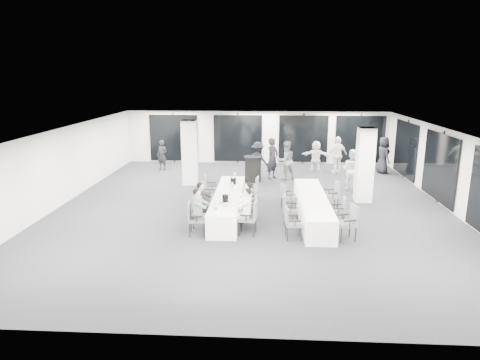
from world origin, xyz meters
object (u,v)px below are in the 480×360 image
(cocktail_table, at_px, (253,169))
(chair_main_right_mid, at_px, (252,201))
(chair_side_right_near, at_px, (349,220))
(standing_guest_c, at_px, (258,157))
(standing_guest_a, at_px, (273,156))
(standing_guest_f, at_px, (316,154))
(chair_main_left_second, at_px, (198,210))
(chair_side_left_near, at_px, (291,221))
(standing_guest_h, at_px, (352,167))
(chair_main_left_fourth, at_px, (206,194))
(chair_side_right_far, at_px, (333,193))
(chair_main_right_fourth, at_px, (252,196))
(ice_bucket_near, at_px, (225,198))
(ice_bucket_far, at_px, (233,181))
(standing_guest_b, at_px, (286,158))
(standing_guest_e, at_px, (383,153))
(chair_side_left_far, at_px, (287,195))
(standing_guest_g, at_px, (162,153))
(chair_main_left_far, at_px, (209,186))
(banquet_table_side, at_px, (313,207))
(chair_main_left_mid, at_px, (202,203))
(chair_main_left_near, at_px, (194,216))
(standing_guest_d, at_px, (338,153))
(chair_main_right_near, at_px, (251,216))
(chair_side_left_mid, at_px, (289,208))
(banquet_table_main, at_px, (228,203))
(chair_main_right_second, at_px, (251,209))
(chair_main_right_far, at_px, (253,188))
(chair_side_right_mid, at_px, (340,209))

(cocktail_table, height_order, chair_main_right_mid, cocktail_table)
(chair_side_right_near, bearing_deg, standing_guest_c, 7.88)
(standing_guest_a, relative_size, standing_guest_f, 1.24)
(chair_main_left_second, bearing_deg, chair_side_left_near, 72.07)
(chair_main_left_second, height_order, standing_guest_h, standing_guest_h)
(chair_main_left_fourth, distance_m, chair_side_right_far, 4.54)
(chair_main_left_fourth, relative_size, chair_main_right_fourth, 1.14)
(chair_main_left_fourth, relative_size, ice_bucket_near, 4.39)
(standing_guest_a, distance_m, ice_bucket_far, 4.31)
(standing_guest_b, xyz_separation_m, standing_guest_c, (-1.28, 0.35, -0.06))
(cocktail_table, xyz_separation_m, ice_bucket_far, (-0.63, -3.41, 0.29))
(chair_main_left_second, xyz_separation_m, standing_guest_e, (7.82, 8.01, 0.45))
(chair_side_left_far, relative_size, standing_guest_h, 0.49)
(standing_guest_e, xyz_separation_m, standing_guest_g, (-10.90, 0.13, -0.16))
(chair_main_left_far, xyz_separation_m, standing_guest_a, (2.44, 3.78, 0.50))
(chair_side_left_near, distance_m, ice_bucket_far, 3.96)
(banquet_table_side, height_order, chair_side_left_far, chair_side_left_far)
(standing_guest_b, height_order, standing_guest_f, standing_guest_b)
(banquet_table_side, bearing_deg, cocktail_table, 113.31)
(cocktail_table, bearing_deg, chair_main_left_mid, -106.93)
(chair_main_left_second, bearing_deg, chair_main_right_mid, 119.52)
(chair_main_left_near, distance_m, chair_main_left_fourth, 2.54)
(standing_guest_d, relative_size, standing_guest_f, 1.18)
(chair_main_right_near, xyz_separation_m, chair_side_left_near, (1.19, -0.27, -0.05))
(chair_side_left_near, bearing_deg, chair_main_left_second, -110.89)
(chair_main_left_far, distance_m, standing_guest_d, 7.62)
(chair_main_left_second, height_order, standing_guest_c, standing_guest_c)
(standing_guest_h, relative_size, ice_bucket_far, 7.98)
(standing_guest_a, bearing_deg, chair_main_left_mid, -165.66)
(chair_side_left_mid, distance_m, standing_guest_f, 8.12)
(chair_main_left_far, bearing_deg, standing_guest_d, 122.83)
(banquet_table_main, height_order, standing_guest_a, standing_guest_a)
(standing_guest_a, height_order, standing_guest_f, standing_guest_a)
(chair_side_right_far, bearing_deg, standing_guest_b, 11.60)
(chair_main_left_mid, xyz_separation_m, chair_side_right_near, (4.53, -1.74, 0.08))
(ice_bucket_near, bearing_deg, standing_guest_h, 43.15)
(chair_side_left_far, bearing_deg, chair_main_right_second, -48.19)
(chair_main_right_near, bearing_deg, chair_main_right_mid, 7.46)
(chair_main_right_near, height_order, chair_side_left_far, chair_main_right_near)
(chair_side_left_far, height_order, standing_guest_a, standing_guest_a)
(chair_main_right_mid, relative_size, chair_main_right_far, 1.02)
(banquet_table_main, xyz_separation_m, standing_guest_b, (2.21, 5.14, 0.63))
(banquet_table_main, bearing_deg, chair_main_right_fourth, 33.72)
(standing_guest_e, bearing_deg, chair_main_right_near, 131.44)
(chair_main_left_second, bearing_deg, chair_side_left_far, 122.31)
(chair_main_right_far, height_order, standing_guest_f, standing_guest_f)
(standing_guest_a, xyz_separation_m, ice_bucket_near, (-1.60, -6.32, -0.21))
(chair_main_left_mid, relative_size, chair_side_right_mid, 1.03)
(chair_main_left_near, height_order, standing_guest_g, standing_guest_g)
(chair_side_left_near, height_order, standing_guest_d, standing_guest_d)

